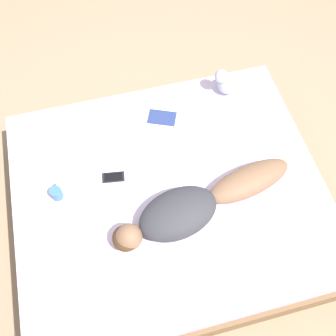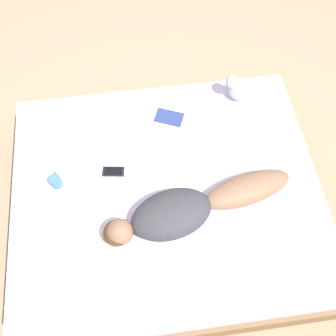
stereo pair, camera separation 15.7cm
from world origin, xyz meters
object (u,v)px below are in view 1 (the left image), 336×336
at_px(coffee_mug, 57,193).
at_px(cell_phone, 113,177).
at_px(open_magazine, 160,129).
at_px(person, 195,206).

distance_m(coffee_mug, cell_phone, 0.40).
bearing_deg(cell_phone, open_magazine, -43.95).
height_order(coffee_mug, cell_phone, coffee_mug).
bearing_deg(cell_phone, coffee_mug, 105.22).
xyz_separation_m(coffee_mug, cell_phone, (0.05, -0.40, -0.04)).
relative_size(person, coffee_mug, 11.61).
xyz_separation_m(open_magazine, cell_phone, (-0.32, 0.42, 0.00)).
bearing_deg(coffee_mug, open_magazine, -65.69).
relative_size(person, cell_phone, 8.05).
relative_size(open_magazine, coffee_mug, 4.48).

